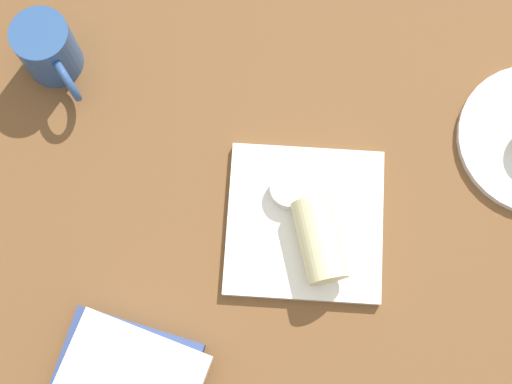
{
  "coord_description": "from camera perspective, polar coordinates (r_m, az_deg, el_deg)",
  "views": [
    {
      "loc": [
        8.25,
        19.54,
        112.61
      ],
      "look_at": [
        8.08,
        -7.52,
        7.0
      ],
      "focal_mm": 52.19,
      "sensor_mm": 36.0,
      "label": 1
    }
  ],
  "objects": [
    {
      "name": "square_plate",
      "position": [
        1.1,
        3.75,
        -2.35
      ],
      "size": [
        24.44,
        24.44,
        1.6
      ],
      "primitive_type": "cube",
      "rotation": [
        0.0,
        0.0,
        -0.07
      ],
      "color": "white",
      "rests_on": "dining_table"
    },
    {
      "name": "breakfast_wrap",
      "position": [
        1.06,
        4.89,
        -3.88
      ],
      "size": [
        8.16,
        12.84,
        5.88
      ],
      "primitive_type": "cylinder",
      "rotation": [
        1.57,
        0.0,
        3.35
      ],
      "color": "beige",
      "rests_on": "square_plate"
    },
    {
      "name": "book_stack",
      "position": [
        1.07,
        -9.83,
        -13.9
      ],
      "size": [
        23.34,
        21.48,
        5.69
      ],
      "color": "#33477F",
      "rests_on": "dining_table"
    },
    {
      "name": "coffee_mug",
      "position": [
        1.18,
        -15.6,
        10.43
      ],
      "size": [
        10.1,
        12.95,
        10.32
      ],
      "color": "#2D518C",
      "rests_on": "dining_table"
    },
    {
      "name": "dining_table",
      "position": [
        1.13,
        4.15,
        -4.32
      ],
      "size": [
        110.0,
        90.0,
        4.0
      ],
      "primitive_type": "cube",
      "color": "brown",
      "rests_on": "ground"
    },
    {
      "name": "sauce_cup",
      "position": [
        1.09,
        2.59,
        0.25
      ],
      "size": [
        5.93,
        5.93,
        2.4
      ],
      "color": "silver",
      "rests_on": "square_plate"
    }
  ]
}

